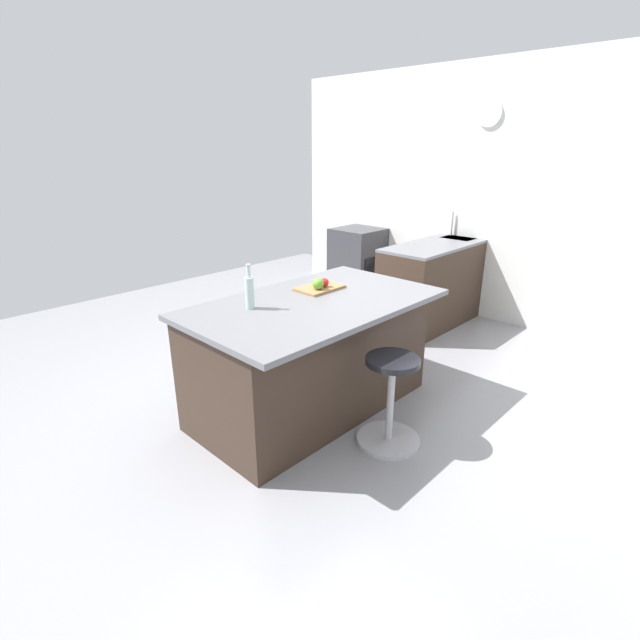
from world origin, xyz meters
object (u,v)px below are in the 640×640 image
at_px(cutting_board, 320,288).
at_px(apple_red, 324,283).
at_px(kitchen_island, 311,354).
at_px(apple_green, 318,284).
at_px(oven_range, 358,261).
at_px(stool_by_window, 390,404).
at_px(water_bottle, 250,291).

height_order(cutting_board, apple_red, apple_red).
bearing_deg(cutting_board, kitchen_island, 29.92).
bearing_deg(apple_red, apple_green, 7.91).
relative_size(oven_range, apple_red, 12.76).
distance_m(oven_range, apple_green, 2.95).
distance_m(stool_by_window, apple_green, 1.06).
distance_m(kitchen_island, apple_red, 0.57).
xyz_separation_m(kitchen_island, stool_by_window, (-0.03, 0.73, -0.15)).
relative_size(oven_range, kitchen_island, 0.48).
bearing_deg(apple_red, oven_range, -145.83).
relative_size(apple_red, water_bottle, 0.23).
bearing_deg(stool_by_window, apple_red, -105.25).
xyz_separation_m(oven_range, stool_by_window, (2.57, 2.42, -0.15)).
xyz_separation_m(oven_range, water_bottle, (3.03, 1.54, 0.56)).
bearing_deg(oven_range, cutting_board, 33.41).
distance_m(stool_by_window, cutting_board, 1.07).
relative_size(cutting_board, water_bottle, 1.15).
distance_m(oven_range, apple_red, 2.87).
height_order(stool_by_window, apple_red, apple_red).
bearing_deg(oven_range, apple_green, 33.43).
distance_m(kitchen_island, water_bottle, 0.72).
xyz_separation_m(kitchen_island, water_bottle, (0.43, -0.16, 0.56)).
bearing_deg(apple_red, stool_by_window, 74.75).
bearing_deg(stool_by_window, kitchen_island, -87.31).
height_order(cutting_board, apple_green, apple_green).
xyz_separation_m(oven_range, apple_green, (2.42, 1.60, 0.50)).
relative_size(stool_by_window, apple_red, 9.13).
xyz_separation_m(kitchen_island, apple_green, (-0.18, -0.10, 0.50)).
height_order(kitchen_island, water_bottle, water_bottle).
bearing_deg(oven_range, stool_by_window, 43.33).
bearing_deg(kitchen_island, water_bottle, -20.64).
relative_size(cutting_board, apple_green, 4.02).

